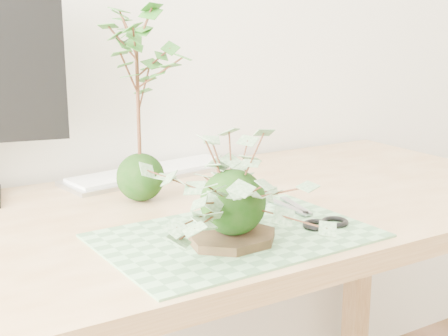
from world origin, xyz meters
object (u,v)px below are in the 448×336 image
(desk, at_px, (190,252))
(maple_kokedama, at_px, (137,59))
(keyboard, at_px, (152,173))
(ivy_kokedama, at_px, (233,172))

(desk, bearing_deg, maple_kokedama, 115.92)
(desk, height_order, keyboard, keyboard)
(desk, distance_m, maple_kokedama, 0.39)
(desk, xyz_separation_m, ivy_kokedama, (-0.03, -0.20, 0.21))
(maple_kokedama, xyz_separation_m, keyboard, (0.11, 0.17, -0.28))
(maple_kokedama, bearing_deg, keyboard, 58.67)
(maple_kokedama, bearing_deg, desk, -64.08)
(keyboard, bearing_deg, ivy_kokedama, -108.09)
(ivy_kokedama, relative_size, maple_kokedama, 0.88)
(desk, xyz_separation_m, maple_kokedama, (-0.05, 0.11, 0.37))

